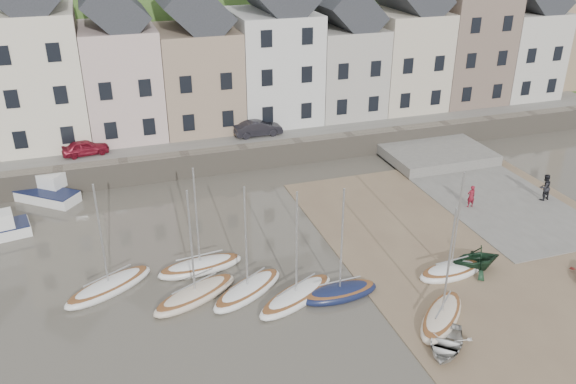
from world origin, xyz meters
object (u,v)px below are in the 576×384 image
object	(u,v)px
person_red	(471,196)
car_right	(258,128)
rowboat_green	(476,258)
rowboat_white	(446,344)
car_left	(85,148)
sailboat_0	(109,286)
person_dark	(545,187)

from	to	relation	value
person_red	car_right	size ratio (longest dim) A/B	0.40
car_right	rowboat_green	bearing A→B (deg)	-162.94
rowboat_white	car_right	world-z (taller)	car_right
rowboat_green	car_left	xyz separation A→B (m)	(-19.77, 20.23, 1.37)
car_left	sailboat_0	bearing A→B (deg)	175.98
person_red	person_dark	size ratio (longest dim) A/B	0.83
sailboat_0	rowboat_white	bearing A→B (deg)	-33.95
sailboat_0	person_red	size ratio (longest dim) A/B	4.13
car_left	person_dark	bearing A→B (deg)	-122.46
car_right	sailboat_0	bearing A→B (deg)	140.79
sailboat_0	rowboat_white	xyz separation A→B (m)	(14.07, -9.47, 0.11)
rowboat_white	person_red	size ratio (longest dim) A/B	1.94
rowboat_green	person_dark	xyz separation A→B (m)	(9.39, 5.91, 0.25)
rowboat_white	person_dark	world-z (taller)	person_dark
sailboat_0	rowboat_white	size ratio (longest dim) A/B	2.12
rowboat_green	person_dark	size ratio (longest dim) A/B	1.51
rowboat_green	car_right	distance (m)	21.33
rowboat_green	car_left	world-z (taller)	car_left
person_red	rowboat_white	bearing A→B (deg)	55.02
rowboat_white	car_left	distance (m)	29.41
car_left	car_right	bearing A→B (deg)	-96.31
rowboat_white	car_right	xyz separation A→B (m)	(-1.56, 25.41, 1.86)
sailboat_0	person_red	distance (m)	23.32
rowboat_white	person_dark	size ratio (longest dim) A/B	1.61
rowboat_white	rowboat_green	size ratio (longest dim) A/B	1.07
sailboat_0	rowboat_green	distance (m)	19.62
car_left	car_right	world-z (taller)	car_right
rowboat_green	car_right	world-z (taller)	car_right
sailboat_0	person_dark	world-z (taller)	sailboat_0
person_red	car_left	distance (m)	27.53
rowboat_green	car_left	bearing A→B (deg)	-131.78
rowboat_green	rowboat_white	bearing A→B (deg)	-40.48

